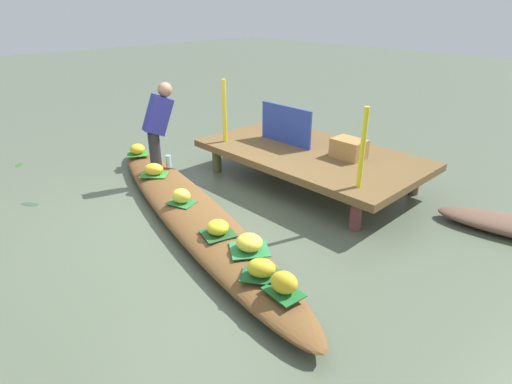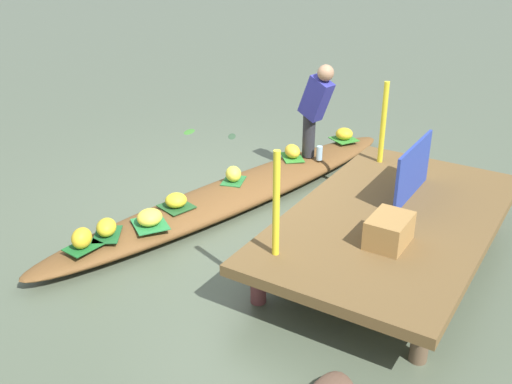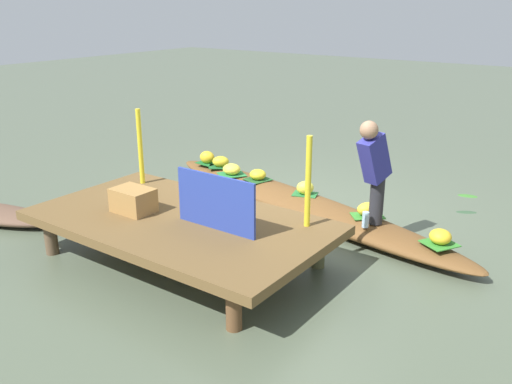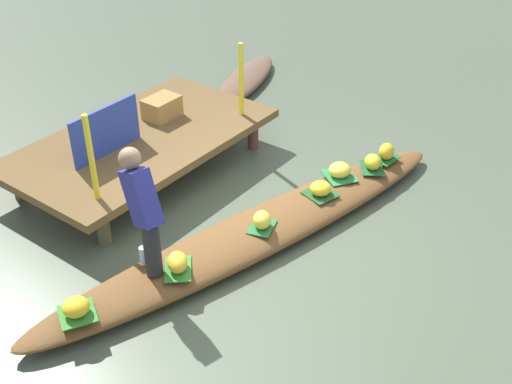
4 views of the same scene
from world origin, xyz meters
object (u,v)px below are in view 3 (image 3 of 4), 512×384
object	(u,v)px
banana_bunch_5	(232,169)
produce_crate	(133,200)
water_bottle	(365,220)
banana_bunch_6	(258,175)
vendor_boat	(299,204)
banana_bunch_2	(368,209)
banana_bunch_3	(440,237)
market_banner	(216,202)
banana_bunch_1	(305,188)
banana_bunch_0	(221,161)
vendor_person	(374,166)
banana_bunch_4	(207,157)

from	to	relation	value
banana_bunch_5	produce_crate	xyz separation A→B (m)	(-0.48, 2.33, 0.30)
produce_crate	water_bottle	bearing A→B (deg)	-140.44
banana_bunch_5	banana_bunch_6	xyz separation A→B (m)	(-0.46, -0.03, -0.01)
vendor_boat	produce_crate	xyz separation A→B (m)	(0.81, 2.12, 0.50)
banana_bunch_2	banana_bunch_3	world-z (taller)	banana_bunch_2
vendor_boat	produce_crate	size ratio (longest dim) A/B	12.06
market_banner	banana_bunch_5	bearing A→B (deg)	-55.08
banana_bunch_1	produce_crate	world-z (taller)	produce_crate
market_banner	banana_bunch_0	bearing A→B (deg)	-51.48
banana_bunch_1	banana_bunch_5	size ratio (longest dim) A/B	0.85
banana_bunch_2	water_bottle	distance (m)	0.35
vendor_person	banana_bunch_3	bearing A→B (deg)	175.91
banana_bunch_6	water_bottle	distance (m)	2.13
banana_bunch_1	banana_bunch_4	xyz separation A→B (m)	(2.02, -0.37, 0.01)
banana_bunch_6	vendor_person	bearing A→B (deg)	163.03
banana_bunch_0	vendor_person	xyz separation A→B (m)	(-2.87, 0.81, 0.61)
banana_bunch_1	vendor_person	xyz separation A→B (m)	(-1.15, 0.47, 0.60)
banana_bunch_2	water_bottle	bearing A→B (deg)	110.14
banana_bunch_3	banana_bunch_5	size ratio (longest dim) A/B	0.88
banana_bunch_2	banana_bunch_3	xyz separation A→B (m)	(-0.96, 0.29, -0.00)
banana_bunch_5	banana_bunch_2	bearing A→B (deg)	171.23
banana_bunch_4	vendor_person	size ratio (longest dim) A/B	0.19
banana_bunch_0	produce_crate	world-z (taller)	produce_crate
banana_bunch_4	produce_crate	distance (m)	2.83
vendor_boat	banana_bunch_6	size ratio (longest dim) A/B	22.42
vendor_boat	banana_bunch_0	xyz separation A→B (m)	(1.68, -0.42, 0.20)
banana_bunch_4	banana_bunch_5	world-z (taller)	banana_bunch_4
banana_bunch_5	vendor_person	xyz separation A→B (m)	(-2.48, 0.59, 0.61)
banana_bunch_1	banana_bunch_0	bearing A→B (deg)	-11.34
banana_bunch_5	vendor_person	distance (m)	2.62
banana_bunch_3	vendor_person	xyz separation A→B (m)	(0.82, -0.06, 0.61)
banana_bunch_5	produce_crate	size ratio (longest dim) A/B	0.61
banana_bunch_5	vendor_person	size ratio (longest dim) A/B	0.22
banana_bunch_3	banana_bunch_4	size ratio (longest dim) A/B	1.02
vendor_boat	vendor_person	bearing A→B (deg)	175.94
banana_bunch_1	market_banner	distance (m)	2.10
vendor_boat	market_banner	size ratio (longest dim) A/B	5.53
water_bottle	market_banner	world-z (taller)	market_banner
banana_bunch_1	market_banner	size ratio (longest dim) A/B	0.24
banana_bunch_4	produce_crate	xyz separation A→B (m)	(-1.16, 2.57, 0.28)
banana_bunch_1	banana_bunch_6	bearing A→B (deg)	-9.83
banana_bunch_4	banana_bunch_5	size ratio (longest dim) A/B	0.87
vendor_person	produce_crate	xyz separation A→B (m)	(2.00, 1.73, -0.31)
banana_bunch_1	banana_bunch_4	world-z (taller)	banana_bunch_4
banana_bunch_1	water_bottle	distance (m)	1.26
market_banner	banana_bunch_6	bearing A→B (deg)	-64.26
banana_bunch_2	water_bottle	world-z (taller)	water_bottle
banana_bunch_0	banana_bunch_2	world-z (taller)	banana_bunch_2
banana_bunch_2	water_bottle	size ratio (longest dim) A/B	1.48
vendor_boat	banana_bunch_6	bearing A→B (deg)	-1.09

